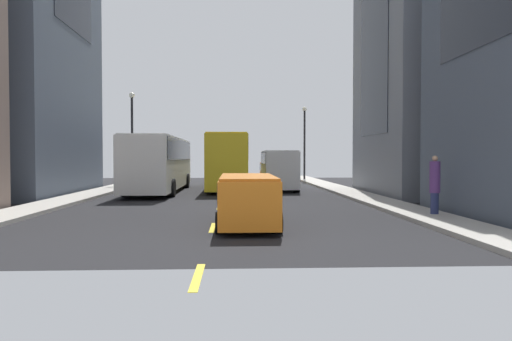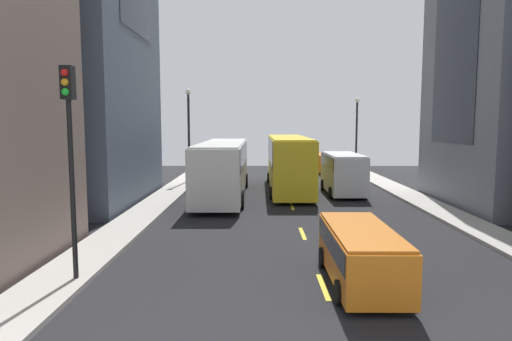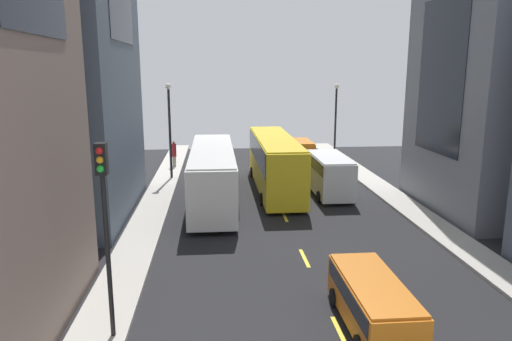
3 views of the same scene
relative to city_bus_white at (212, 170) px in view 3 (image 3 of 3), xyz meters
The scene contains 20 objects.
ground_plane 4.47m from the city_bus_white, ahead, with size 40.77×40.77×0.00m, color black.
sidewalk_west 4.01m from the city_bus_white, behind, with size 1.84×44.00×0.15m, color #B2ADA3.
sidewalk_east 11.61m from the city_bus_white, ahead, with size 1.84×44.00×0.15m, color #B2ADA3.
lane_stripe_1 15.98m from the city_bus_white, 75.47° to the right, with size 0.16×2.00×0.01m, color yellow.
lane_stripe_2 10.35m from the city_bus_white, 66.94° to the right, with size 0.16×2.00×0.01m, color yellow.
lane_stripe_3 5.57m from the city_bus_white, 40.05° to the right, with size 0.16×2.00×0.01m, color yellow.
lane_stripe_4 5.19m from the city_bus_white, 33.73° to the left, with size 0.16×2.00×0.01m, color yellow.
lane_stripe_5 9.73m from the city_bus_white, 65.32° to the left, with size 0.16×2.00×0.01m, color yellow.
lane_stripe_6 15.32m from the city_bus_white, 74.82° to the left, with size 0.16×2.00×0.01m, color yellow.
lane_stripe_7 21.13m from the city_bus_white, 79.10° to the left, with size 0.16×2.00×0.01m, color yellow.
building_east_1 17.61m from the city_bus_white, 10.28° to the right, with size 7.77×9.50×15.28m.
city_bus_white is the anchor object (origin of this frame).
streetcar_yellow 5.04m from the city_bus_white, 33.96° to the left, with size 2.70×12.41×3.59m.
delivery_van_white 7.60m from the city_bus_white, ahead, with size 2.25×5.52×2.58m.
car_orange_0 15.86m from the city_bus_white, 59.75° to the left, with size 2.03×4.24×1.69m.
car_orange_1 15.92m from the city_bus_white, 71.46° to the right, with size 1.89×4.72×1.59m.
pedestrian_crossing_near 10.99m from the city_bus_white, 106.96° to the left, with size 0.39×0.39×2.13m.
traffic_light_near_corner 15.55m from the city_bus_white, 101.14° to the right, with size 0.32×0.44×5.89m.
streetlamp_near 7.43m from the city_bus_white, 115.87° to the left, with size 0.44×0.44×6.89m.
streetlamp_far 17.54m from the city_bus_white, 50.65° to the left, with size 0.44×0.44×6.63m.
Camera 3 is at (-3.77, -28.05, 8.03)m, focal length 33.27 mm.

